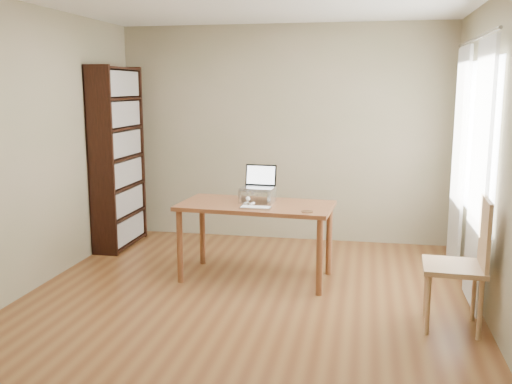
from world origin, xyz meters
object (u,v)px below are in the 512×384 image
chair (466,259)px  desk (256,213)px  laptop (259,182)px  cat (256,195)px  keyboard (256,208)px  bookshelf (118,158)px

chair → desk: bearing=157.4°
laptop → cat: (-0.02, -0.02, -0.13)m
laptop → keyboard: size_ratio=1.14×
bookshelf → chair: 4.04m
bookshelf → cat: bearing=-23.0°
desk → laptop: bearing=94.1°
desk → keyboard: size_ratio=5.27×
cat → desk: bearing=-68.4°
laptop → desk: bearing=-85.9°
keyboard → chair: chair is taller
cat → chair: 2.08m
keyboard → cat: bearing=100.2°
bookshelf → laptop: 1.96m
desk → keyboard: bearing=-76.0°
keyboard → chair: 1.89m
laptop → cat: 0.13m
keyboard → desk: bearing=100.3°
laptop → keyboard: 0.40m
laptop → cat: laptop is taller
keyboard → chair: (1.77, -0.64, -0.19)m
laptop → cat: bearing=-123.5°
keyboard → bookshelf: bearing=149.9°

